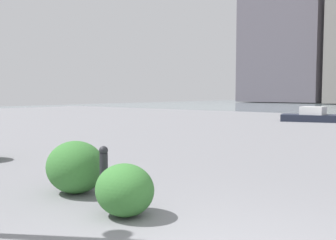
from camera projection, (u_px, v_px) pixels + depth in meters
The scene contains 5 objects.
building_annex at pixel (288, 39), 69.54m from camera, with size 14.80×13.67×24.02m.
bollard_near at pixel (104, 173), 5.23m from camera, with size 0.13×0.13×0.81m.
shrub_round at pixel (76, 167), 5.72m from camera, with size 0.96×0.87×0.82m.
shrub_wide at pixel (125, 190), 4.64m from camera, with size 0.79×0.71×0.67m.
boat at pixel (313, 118), 20.37m from camera, with size 3.67×2.51×0.95m.
Camera 1 is at (-1.49, 2.41, 1.56)m, focal length 39.02 mm.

